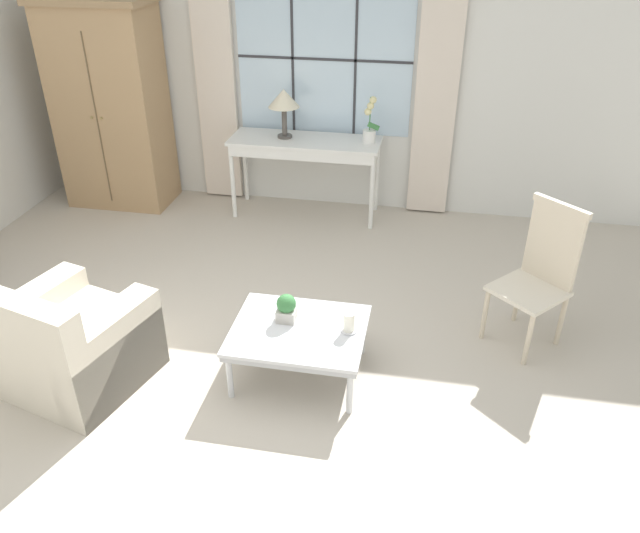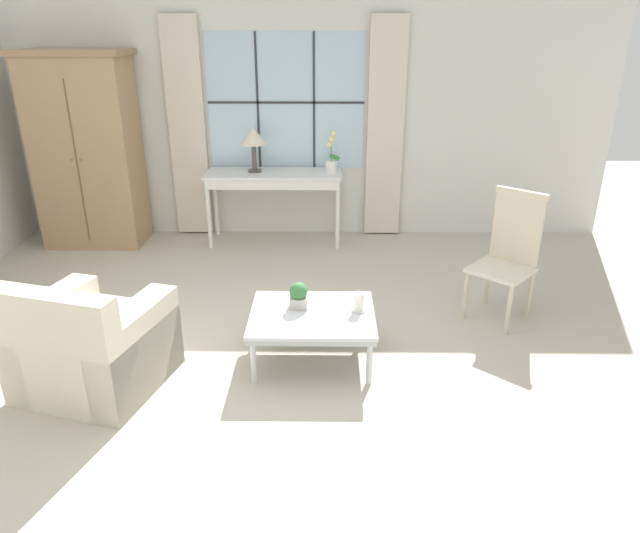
{
  "view_description": "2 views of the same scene",
  "coord_description": "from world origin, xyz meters",
  "px_view_note": "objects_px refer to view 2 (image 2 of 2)",
  "views": [
    {
      "loc": [
        1.11,
        -3.06,
        2.81
      ],
      "look_at": [
        0.46,
        0.35,
        0.76
      ],
      "focal_mm": 35.0,
      "sensor_mm": 36.0,
      "label": 1
    },
    {
      "loc": [
        0.45,
        -3.41,
        2.24
      ],
      "look_at": [
        0.41,
        0.15,
        0.75
      ],
      "focal_mm": 32.0,
      "sensor_mm": 36.0,
      "label": 2
    }
  ],
  "objects_px": {
    "potted_orchid": "(331,157)",
    "armoire": "(87,151)",
    "console_table": "(274,180)",
    "potted_plant_small": "(299,295)",
    "armchair_upholstered": "(92,347)",
    "side_chair_wooden": "(509,250)",
    "pillar_candle": "(359,303)",
    "coffee_table": "(312,318)",
    "table_lamp": "(253,138)"
  },
  "relations": [
    {
      "from": "table_lamp",
      "to": "potted_plant_small",
      "type": "distance_m",
      "value": 2.6
    },
    {
      "from": "potted_orchid",
      "to": "table_lamp",
      "type": "bearing_deg",
      "value": -179.15
    },
    {
      "from": "armoire",
      "to": "console_table",
      "type": "relative_size",
      "value": 1.39
    },
    {
      "from": "potted_orchid",
      "to": "potted_plant_small",
      "type": "height_order",
      "value": "potted_orchid"
    },
    {
      "from": "potted_orchid",
      "to": "armoire",
      "type": "bearing_deg",
      "value": -178.68
    },
    {
      "from": "armoire",
      "to": "coffee_table",
      "type": "xyz_separation_m",
      "value": [
        2.47,
        -2.47,
        -0.69
      ]
    },
    {
      "from": "armoire",
      "to": "potted_plant_small",
      "type": "xyz_separation_m",
      "value": [
        2.37,
        -2.39,
        -0.56
      ]
    },
    {
      "from": "armchair_upholstered",
      "to": "coffee_table",
      "type": "distance_m",
      "value": 1.49
    },
    {
      "from": "armchair_upholstered",
      "to": "pillar_candle",
      "type": "bearing_deg",
      "value": 12.0
    },
    {
      "from": "potted_orchid",
      "to": "side_chair_wooden",
      "type": "relative_size",
      "value": 0.42
    },
    {
      "from": "potted_orchid",
      "to": "armchair_upholstered",
      "type": "height_order",
      "value": "potted_orchid"
    },
    {
      "from": "potted_plant_small",
      "to": "console_table",
      "type": "bearing_deg",
      "value": 98.94
    },
    {
      "from": "coffee_table",
      "to": "table_lamp",
      "type": "bearing_deg",
      "value": 105.26
    },
    {
      "from": "table_lamp",
      "to": "coffee_table",
      "type": "relative_size",
      "value": 0.54
    },
    {
      "from": "table_lamp",
      "to": "potted_orchid",
      "type": "relative_size",
      "value": 1.07
    },
    {
      "from": "armoire",
      "to": "coffee_table",
      "type": "bearing_deg",
      "value": -45.07
    },
    {
      "from": "console_table",
      "to": "potted_plant_small",
      "type": "bearing_deg",
      "value": -81.06
    },
    {
      "from": "console_table",
      "to": "armchair_upholstered",
      "type": "height_order",
      "value": "armchair_upholstered"
    },
    {
      "from": "potted_orchid",
      "to": "coffee_table",
      "type": "relative_size",
      "value": 0.5
    },
    {
      "from": "table_lamp",
      "to": "side_chair_wooden",
      "type": "bearing_deg",
      "value": -38.17
    },
    {
      "from": "console_table",
      "to": "armchair_upholstered",
      "type": "relative_size",
      "value": 1.44
    },
    {
      "from": "pillar_candle",
      "to": "potted_plant_small",
      "type": "bearing_deg",
      "value": 172.82
    },
    {
      "from": "table_lamp",
      "to": "potted_plant_small",
      "type": "relative_size",
      "value": 2.44
    },
    {
      "from": "console_table",
      "to": "armchair_upholstered",
      "type": "distance_m",
      "value": 3.04
    },
    {
      "from": "console_table",
      "to": "coffee_table",
      "type": "xyz_separation_m",
      "value": [
        0.48,
        -2.5,
        -0.37
      ]
    },
    {
      "from": "side_chair_wooden",
      "to": "pillar_candle",
      "type": "bearing_deg",
      "value": -150.51
    },
    {
      "from": "armoire",
      "to": "console_table",
      "type": "distance_m",
      "value": 2.01
    },
    {
      "from": "armoire",
      "to": "table_lamp",
      "type": "bearing_deg",
      "value": 1.54
    },
    {
      "from": "armoire",
      "to": "side_chair_wooden",
      "type": "bearing_deg",
      "value": -23.2
    },
    {
      "from": "potted_plant_small",
      "to": "armoire",
      "type": "bearing_deg",
      "value": 134.74
    },
    {
      "from": "console_table",
      "to": "armchair_upholstered",
      "type": "xyz_separation_m",
      "value": [
        -0.97,
        -2.85,
        -0.42
      ]
    },
    {
      "from": "coffee_table",
      "to": "console_table",
      "type": "bearing_deg",
      "value": 100.88
    },
    {
      "from": "armoire",
      "to": "side_chair_wooden",
      "type": "relative_size",
      "value": 1.93
    },
    {
      "from": "side_chair_wooden",
      "to": "coffee_table",
      "type": "distance_m",
      "value": 1.76
    },
    {
      "from": "pillar_candle",
      "to": "armchair_upholstered",
      "type": "bearing_deg",
      "value": -168.0
    },
    {
      "from": "potted_orchid",
      "to": "pillar_candle",
      "type": "distance_m",
      "value": 2.56
    },
    {
      "from": "armoire",
      "to": "potted_orchid",
      "type": "distance_m",
      "value": 2.61
    },
    {
      "from": "side_chair_wooden",
      "to": "potted_plant_small",
      "type": "relative_size",
      "value": 5.46
    },
    {
      "from": "table_lamp",
      "to": "armchair_upholstered",
      "type": "distance_m",
      "value": 3.09
    },
    {
      "from": "potted_orchid",
      "to": "potted_plant_small",
      "type": "bearing_deg",
      "value": -95.69
    },
    {
      "from": "console_table",
      "to": "side_chair_wooden",
      "type": "xyz_separation_m",
      "value": [
        2.06,
        -1.76,
        -0.13
      ]
    },
    {
      "from": "side_chair_wooden",
      "to": "potted_plant_small",
      "type": "distance_m",
      "value": 1.81
    },
    {
      "from": "potted_orchid",
      "to": "pillar_candle",
      "type": "xyz_separation_m",
      "value": [
        0.18,
        -2.5,
        -0.51
      ]
    },
    {
      "from": "console_table",
      "to": "side_chair_wooden",
      "type": "distance_m",
      "value": 2.72
    },
    {
      "from": "armchair_upholstered",
      "to": "potted_plant_small",
      "type": "xyz_separation_m",
      "value": [
        1.35,
        0.43,
        0.18
      ]
    },
    {
      "from": "console_table",
      "to": "potted_plant_small",
      "type": "relative_size",
      "value": 7.6
    },
    {
      "from": "potted_orchid",
      "to": "armchair_upholstered",
      "type": "bearing_deg",
      "value": -118.93
    },
    {
      "from": "console_table",
      "to": "coffee_table",
      "type": "distance_m",
      "value": 2.58
    },
    {
      "from": "console_table",
      "to": "side_chair_wooden",
      "type": "bearing_deg",
      "value": -40.56
    },
    {
      "from": "armchair_upholstered",
      "to": "coffee_table",
      "type": "height_order",
      "value": "armchair_upholstered"
    }
  ]
}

